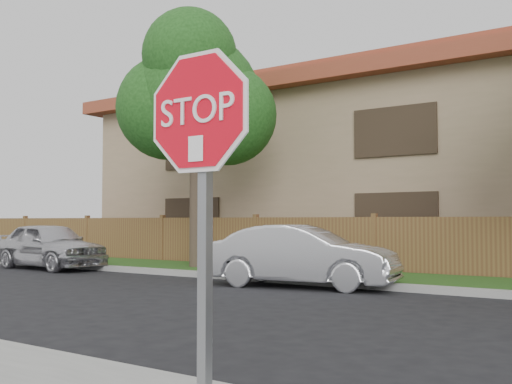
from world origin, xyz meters
The scene contains 5 objects.
far_curb centered at (0.00, 8.15, 0.07)m, with size 70.00×0.30×0.15m, color gray.
tree_left centered at (-8.98, 9.57, 5.22)m, with size 4.80×3.90×7.78m.
stop_sign centered at (0.42, -1.48, 1.83)m, with size 1.01×0.13×2.55m.
sedan_far_left centered at (-13.17, 7.58, 0.73)m, with size 1.72×4.27×1.45m, color silver.
sedan_left centered at (-4.12, 7.60, 0.70)m, with size 1.49×4.27×1.41m, color silver.
Camera 1 is at (2.68, -4.20, 1.51)m, focal length 42.00 mm.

